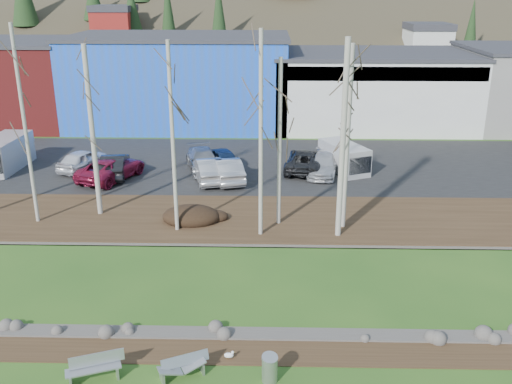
{
  "coord_description": "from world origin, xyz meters",
  "views": [
    {
      "loc": [
        2.51,
        -15.45,
        12.51
      ],
      "look_at": [
        1.82,
        12.23,
        2.5
      ],
      "focal_mm": 40.0,
      "sensor_mm": 36.0,
      "label": 1
    }
  ],
  "objects_px": {
    "car_2": "(111,169)",
    "van_white": "(345,158)",
    "car_7": "(324,165)",
    "bench_intact": "(95,368)",
    "litter_bin": "(270,370)",
    "car_8": "(227,169)",
    "car_1": "(114,165)",
    "car_4": "(225,160)",
    "bench_damaged": "(183,367)",
    "seagull": "(229,355)",
    "car_5": "(208,169)",
    "van_grey": "(4,154)",
    "car_0": "(83,160)",
    "car_6": "(305,160)",
    "car_3": "(203,160)"
  },
  "relations": [
    {
      "from": "van_white",
      "to": "seagull",
      "type": "bearing_deg",
      "value": -131.07
    },
    {
      "from": "bench_intact",
      "to": "car_1",
      "type": "xyz_separation_m",
      "value": [
        -4.87,
        21.44,
        0.46
      ]
    },
    {
      "from": "litter_bin",
      "to": "car_2",
      "type": "height_order",
      "value": "car_2"
    },
    {
      "from": "van_grey",
      "to": "car_0",
      "type": "bearing_deg",
      "value": 1.97
    },
    {
      "from": "car_5",
      "to": "car_2",
      "type": "bearing_deg",
      "value": -15.59
    },
    {
      "from": "car_2",
      "to": "bench_damaged",
      "type": "bearing_deg",
      "value": 133.5
    },
    {
      "from": "van_white",
      "to": "car_3",
      "type": "bearing_deg",
      "value": 156.1
    },
    {
      "from": "litter_bin",
      "to": "car_8",
      "type": "height_order",
      "value": "car_8"
    },
    {
      "from": "seagull",
      "to": "car_4",
      "type": "height_order",
      "value": "car_4"
    },
    {
      "from": "car_1",
      "to": "car_7",
      "type": "height_order",
      "value": "car_1"
    },
    {
      "from": "car_5",
      "to": "van_white",
      "type": "bearing_deg",
      "value": 179.23
    },
    {
      "from": "litter_bin",
      "to": "car_2",
      "type": "xyz_separation_m",
      "value": [
        -10.78,
        20.69,
        0.44
      ]
    },
    {
      "from": "seagull",
      "to": "car_3",
      "type": "height_order",
      "value": "car_3"
    },
    {
      "from": "car_7",
      "to": "car_0",
      "type": "bearing_deg",
      "value": -170.87
    },
    {
      "from": "seagull",
      "to": "van_white",
      "type": "height_order",
      "value": "van_white"
    },
    {
      "from": "car_2",
      "to": "van_grey",
      "type": "bearing_deg",
      "value": 8.87
    },
    {
      "from": "car_1",
      "to": "car_8",
      "type": "height_order",
      "value": "car_8"
    },
    {
      "from": "car_4",
      "to": "car_8",
      "type": "bearing_deg",
      "value": -106.81
    },
    {
      "from": "bench_damaged",
      "to": "litter_bin",
      "type": "xyz_separation_m",
      "value": [
        2.94,
        -0.19,
        0.08
      ]
    },
    {
      "from": "bench_intact",
      "to": "car_8",
      "type": "distance_m",
      "value": 20.85
    },
    {
      "from": "seagull",
      "to": "car_6",
      "type": "bearing_deg",
      "value": 58.49
    },
    {
      "from": "litter_bin",
      "to": "car_5",
      "type": "bearing_deg",
      "value": 101.45
    },
    {
      "from": "car_0",
      "to": "car_2",
      "type": "bearing_deg",
      "value": 161.51
    },
    {
      "from": "bench_damaged",
      "to": "car_6",
      "type": "bearing_deg",
      "value": 51.33
    },
    {
      "from": "seagull",
      "to": "car_2",
      "type": "bearing_deg",
      "value": 94.17
    },
    {
      "from": "car_5",
      "to": "car_8",
      "type": "bearing_deg",
      "value": 165.35
    },
    {
      "from": "car_0",
      "to": "car_4",
      "type": "height_order",
      "value": "car_0"
    },
    {
      "from": "bench_damaged",
      "to": "car_1",
      "type": "height_order",
      "value": "car_1"
    },
    {
      "from": "car_0",
      "to": "car_1",
      "type": "height_order",
      "value": "car_1"
    },
    {
      "from": "bench_intact",
      "to": "car_5",
      "type": "relative_size",
      "value": 0.39
    },
    {
      "from": "car_3",
      "to": "car_4",
      "type": "xyz_separation_m",
      "value": [
        1.54,
        0.17,
        -0.02
      ]
    },
    {
      "from": "car_1",
      "to": "car_6",
      "type": "xyz_separation_m",
      "value": [
        13.21,
        1.63,
        -0.03
      ]
    },
    {
      "from": "car_2",
      "to": "car_4",
      "type": "height_order",
      "value": "car_2"
    },
    {
      "from": "litter_bin",
      "to": "car_0",
      "type": "height_order",
      "value": "car_0"
    },
    {
      "from": "car_1",
      "to": "car_4",
      "type": "height_order",
      "value": "car_1"
    },
    {
      "from": "car_4",
      "to": "car_8",
      "type": "distance_m",
      "value": 2.54
    },
    {
      "from": "car_2",
      "to": "van_white",
      "type": "relative_size",
      "value": 1.14
    },
    {
      "from": "car_7",
      "to": "car_8",
      "type": "bearing_deg",
      "value": -155.69
    },
    {
      "from": "car_3",
      "to": "car_6",
      "type": "xyz_separation_m",
      "value": [
        7.26,
        0.11,
        0.02
      ]
    },
    {
      "from": "car_4",
      "to": "car_5",
      "type": "relative_size",
      "value": 0.86
    },
    {
      "from": "car_7",
      "to": "bench_intact",
      "type": "bearing_deg",
      "value": -102.24
    },
    {
      "from": "litter_bin",
      "to": "seagull",
      "type": "bearing_deg",
      "value": 141.01
    },
    {
      "from": "car_8",
      "to": "car_6",
      "type": "bearing_deg",
      "value": -170.22
    },
    {
      "from": "litter_bin",
      "to": "van_white",
      "type": "relative_size",
      "value": 0.19
    },
    {
      "from": "car_1",
      "to": "car_5",
      "type": "xyz_separation_m",
      "value": [
        6.58,
        -0.81,
        0.02
      ]
    },
    {
      "from": "bench_intact",
      "to": "car_4",
      "type": "xyz_separation_m",
      "value": [
        2.63,
        23.14,
        0.39
      ]
    },
    {
      "from": "litter_bin",
      "to": "car_3",
      "type": "bearing_deg",
      "value": 101.82
    },
    {
      "from": "car_8",
      "to": "bench_intact",
      "type": "bearing_deg",
      "value": 67.16
    },
    {
      "from": "car_6",
      "to": "van_white",
      "type": "relative_size",
      "value": 1.13
    },
    {
      "from": "car_4",
      "to": "car_7",
      "type": "bearing_deg",
      "value": -32.48
    }
  ]
}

